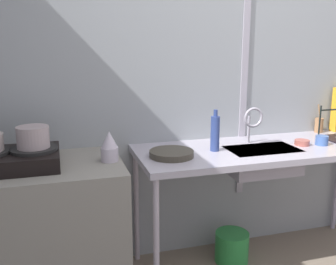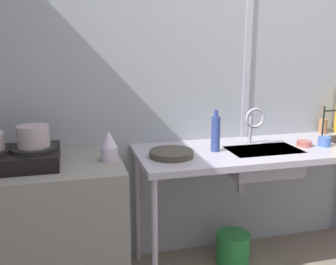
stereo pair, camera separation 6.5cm
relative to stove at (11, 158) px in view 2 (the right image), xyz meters
name	(u,v)px [view 2 (the right image)]	position (x,y,z in m)	size (l,w,h in m)	color
wall_back	(238,66)	(1.53, 0.37, 0.47)	(5.17, 0.10, 2.75)	#959BA0
wall_metal_strip	(248,46)	(1.57, 0.31, 0.61)	(0.05, 0.01, 2.20)	#ABA5B3
counter_concrete	(21,235)	(0.01, 0.00, -0.48)	(1.21, 0.64, 0.86)	gray
counter_sink	(268,155)	(1.61, 0.00, -0.11)	(1.78, 0.64, 0.86)	#ABA5B3
stove	(11,158)	(0.00, 0.00, 0.00)	(0.52, 0.39, 0.11)	black
pot_on_right_burner	(33,136)	(0.13, 0.00, 0.12)	(0.18, 0.18, 0.12)	#A79599
percolator	(109,146)	(0.54, -0.03, 0.04)	(0.10, 0.10, 0.18)	silver
sink_basin	(263,162)	(1.55, -0.04, -0.13)	(0.47, 0.28, 0.16)	#ABA5B3
faucet	(254,120)	(1.53, 0.08, 0.12)	(0.14, 0.08, 0.26)	#ABA5B3
frying_pan	(171,154)	(0.92, -0.04, -0.03)	(0.27, 0.27, 0.04)	#3E392F
cup_by_rack	(324,141)	(1.98, -0.07, -0.02)	(0.09, 0.09, 0.06)	#4469B2
small_bowl_on_drainboard	(304,144)	(1.85, -0.03, -0.03)	(0.10, 0.10, 0.04)	#B35D53
bottle_by_sink	(216,133)	(1.22, 0.00, 0.07)	(0.06, 0.06, 0.27)	#304385
utensil_jar	(323,126)	(2.21, 0.27, 0.01)	(0.06, 0.06, 0.22)	#A17149
bucket_on_floor	(233,248)	(1.40, 0.06, -0.80)	(0.24, 0.24, 0.22)	green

